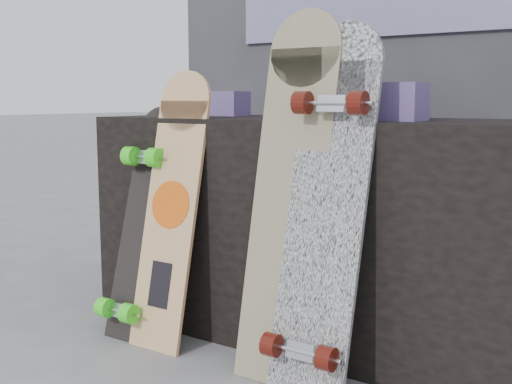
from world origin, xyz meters
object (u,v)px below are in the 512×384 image
Objects in this scene: longboard_geisha at (172,201)px; skateboard_dark at (141,220)px; vendor_table at (312,227)px; longboard_cascadia at (326,200)px; longboard_celtic at (291,182)px.

longboard_geisha is 0.17m from skateboard_dark.
vendor_table is 0.52m from longboard_geisha.
longboard_cascadia is at bearing -0.53° from skateboard_dark.
longboard_celtic is 0.14m from longboard_cascadia.
vendor_table is at bearing 44.13° from longboard_geisha.
skateboard_dark is at bearing -145.13° from vendor_table.
skateboard_dark is at bearing -178.23° from longboard_geisha.
longboard_cascadia is at bearing -1.09° from longboard_geisha.
longboard_geisha reaches higher than vendor_table.
longboard_celtic is at bearing 1.44° from longboard_geisha.
skateboard_dark is (-0.63, -0.02, -0.18)m from longboard_celtic.
longboard_celtic reaches higher than longboard_cascadia.
longboard_cascadia is at bearing -55.95° from vendor_table.
longboard_cascadia is (0.61, -0.01, 0.06)m from longboard_geisha.
longboard_celtic is at bearing 1.52° from skateboard_dark.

